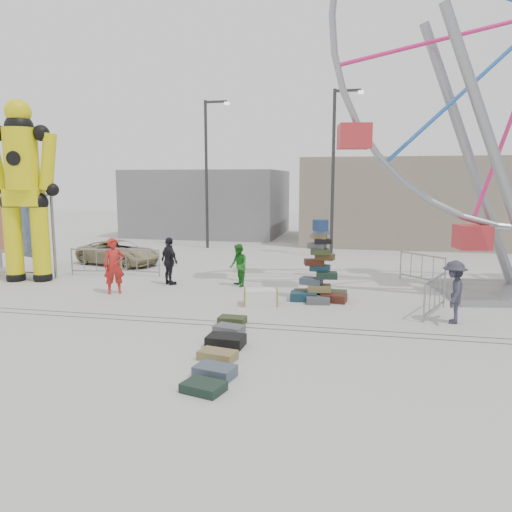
% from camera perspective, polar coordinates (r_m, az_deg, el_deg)
% --- Properties ---
extents(ground, '(90.00, 90.00, 0.00)m').
position_cam_1_polar(ground, '(12.92, -8.77, -8.41)').
color(ground, '#9E9E99').
rests_on(ground, ground).
extents(track_line_near, '(40.00, 0.04, 0.01)m').
position_cam_1_polar(track_line_near, '(13.46, -7.86, -7.68)').
color(track_line_near, '#47443F').
rests_on(track_line_near, ground).
extents(track_line_far, '(40.00, 0.04, 0.01)m').
position_cam_1_polar(track_line_far, '(13.82, -7.29, -7.23)').
color(track_line_far, '#47443F').
rests_on(track_line_far, ground).
extents(building_right, '(12.00, 8.00, 5.00)m').
position_cam_1_polar(building_right, '(31.65, 16.76, 6.03)').
color(building_right, gray).
rests_on(building_right, ground).
extents(building_left, '(10.00, 8.00, 4.40)m').
position_cam_1_polar(building_left, '(35.15, -5.28, 6.11)').
color(building_left, gray).
rests_on(building_left, ground).
extents(lamp_post_right, '(1.41, 0.25, 8.00)m').
position_cam_1_polar(lamp_post_right, '(24.57, 9.03, 10.25)').
color(lamp_post_right, '#2D2D30').
rests_on(lamp_post_right, ground).
extents(lamp_post_left, '(1.41, 0.25, 8.00)m').
position_cam_1_polar(lamp_post_left, '(27.82, -5.52, 10.12)').
color(lamp_post_left, '#2D2D30').
rests_on(lamp_post_left, ground).
extents(suitcase_tower, '(1.79, 1.60, 2.56)m').
position_cam_1_polar(suitcase_tower, '(15.92, 7.24, -2.46)').
color(suitcase_tower, '#183948').
rests_on(suitcase_tower, ground).
extents(crash_test_dummy, '(2.74, 1.20, 6.86)m').
position_cam_1_polar(crash_test_dummy, '(20.38, -25.08, 7.44)').
color(crash_test_dummy, black).
rests_on(crash_test_dummy, ground).
extents(banner_scaffold, '(4.39, 2.58, 3.26)m').
position_cam_1_polar(banner_scaffold, '(22.25, -25.81, 4.41)').
color(banner_scaffold, gray).
rests_on(banner_scaffold, ground).
extents(steamer_trunk, '(1.13, 0.80, 0.48)m').
position_cam_1_polar(steamer_trunk, '(15.24, 0.55, -4.73)').
color(steamer_trunk, silver).
rests_on(steamer_trunk, ground).
extents(row_case_0, '(0.73, 0.48, 0.19)m').
position_cam_1_polar(row_case_0, '(13.35, -2.73, -7.33)').
color(row_case_0, '#2F391C').
rests_on(row_case_0, ground).
extents(row_case_1, '(0.80, 0.62, 0.20)m').
position_cam_1_polar(row_case_1, '(12.57, -3.10, -8.35)').
color(row_case_1, '#54555B').
rests_on(row_case_1, ground).
extents(row_case_2, '(0.88, 0.64, 0.25)m').
position_cam_1_polar(row_case_2, '(11.63, -3.47, -9.64)').
color(row_case_2, black).
rests_on(row_case_2, ground).
extents(row_case_3, '(0.87, 0.61, 0.19)m').
position_cam_1_polar(row_case_3, '(10.82, -4.41, -11.23)').
color(row_case_3, olive).
rests_on(row_case_3, ground).
extents(row_case_4, '(0.86, 0.66, 0.23)m').
position_cam_1_polar(row_case_4, '(9.93, -4.72, -13.00)').
color(row_case_4, '#435060').
rests_on(row_case_4, ground).
extents(row_case_5, '(0.85, 0.71, 0.17)m').
position_cam_1_polar(row_case_5, '(9.33, -6.02, -14.67)').
color(row_case_5, black).
rests_on(row_case_5, ground).
extents(barricade_dummy_a, '(2.00, 0.32, 1.10)m').
position_cam_1_polar(barricade_dummy_a, '(21.58, -25.12, -0.73)').
color(barricade_dummy_a, gray).
rests_on(barricade_dummy_a, ground).
extents(barricade_dummy_b, '(1.99, 0.42, 1.10)m').
position_cam_1_polar(barricade_dummy_b, '(20.84, -17.78, -0.63)').
color(barricade_dummy_b, gray).
rests_on(barricade_dummy_b, ground).
extents(barricade_dummy_c, '(2.00, 0.32, 1.10)m').
position_cam_1_polar(barricade_dummy_c, '(20.38, -13.47, -0.65)').
color(barricade_dummy_c, gray).
rests_on(barricade_dummy_c, ground).
extents(barricade_wheel_front, '(0.87, 1.88, 1.10)m').
position_cam_1_polar(barricade_wheel_front, '(14.98, 19.78, -4.27)').
color(barricade_wheel_front, gray).
rests_on(barricade_wheel_front, ground).
extents(barricade_wheel_back, '(1.48, 1.49, 1.10)m').
position_cam_1_polar(barricade_wheel_back, '(19.35, 18.42, -1.35)').
color(barricade_wheel_back, gray).
rests_on(barricade_wheel_back, ground).
extents(pedestrian_red, '(0.82, 0.75, 1.87)m').
position_cam_1_polar(pedestrian_red, '(17.28, -15.92, -1.10)').
color(pedestrian_red, '#AE1E18').
rests_on(pedestrian_red, ground).
extents(pedestrian_green, '(0.89, 0.94, 1.53)m').
position_cam_1_polar(pedestrian_green, '(17.76, -2.01, -1.07)').
color(pedestrian_green, '#1D711C').
rests_on(pedestrian_green, ground).
extents(pedestrian_black, '(1.06, 0.96, 1.73)m').
position_cam_1_polar(pedestrian_black, '(18.30, -9.86, -0.58)').
color(pedestrian_black, black).
rests_on(pedestrian_black, ground).
extents(pedestrian_grey, '(0.81, 1.18, 1.68)m').
position_cam_1_polar(pedestrian_grey, '(14.24, 21.69, -3.83)').
color(pedestrian_grey, '#2A2A38').
rests_on(pedestrian_grey, ground).
extents(parked_suv, '(4.27, 2.85, 1.09)m').
position_cam_1_polar(parked_suv, '(23.19, -15.40, 0.38)').
color(parked_suv, tan).
rests_on(parked_suv, ground).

